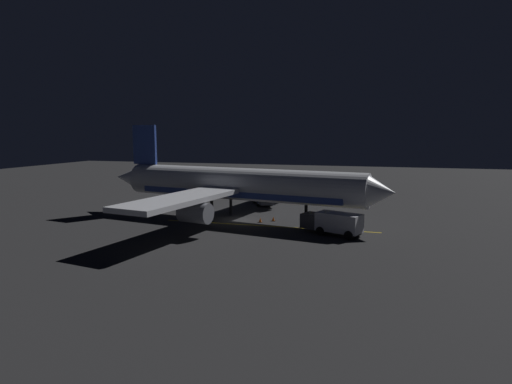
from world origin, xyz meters
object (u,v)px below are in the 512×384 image
airliner (235,185)px  ground_crew_worker (356,225)px  catering_truck (263,197)px  traffic_cone_far (260,220)px  baggage_truck (333,223)px  traffic_cone_near_left (314,217)px  traffic_cone_near_right (302,217)px  traffic_cone_under_wing (273,219)px

airliner → ground_crew_worker: airliner is taller
catering_truck → traffic_cone_far: 12.10m
airliner → ground_crew_worker: bearing=78.0°
traffic_cone_far → ground_crew_worker: bearing=77.2°
baggage_truck → traffic_cone_near_left: 8.50m
traffic_cone_near_right → traffic_cone_far: bearing=-53.8°
airliner → traffic_cone_near_right: airliner is taller
ground_crew_worker → traffic_cone_far: ground_crew_worker is taller
traffic_cone_near_right → airliner: bearing=-70.7°
ground_crew_worker → traffic_cone_near_right: size_ratio=3.16×
baggage_truck → traffic_cone_far: 9.71m
baggage_truck → catering_truck: 19.48m
traffic_cone_near_left → ground_crew_worker: bearing=40.0°
traffic_cone_near_right → traffic_cone_under_wing: bearing=-56.6°
traffic_cone_far → baggage_truck: bearing=66.4°
ground_crew_worker → traffic_cone_far: (-2.51, -11.08, -0.64)m
baggage_truck → airliner: bearing=-110.0°
ground_crew_worker → traffic_cone_near_right: ground_crew_worker is taller
airliner → traffic_cone_near_left: 10.31m
ground_crew_worker → traffic_cone_under_wing: 10.48m
airliner → baggage_truck: size_ratio=5.58×
ground_crew_worker → traffic_cone_far: bearing=-102.8°
traffic_cone_near_right → traffic_cone_far: (3.19, -4.36, 0.00)m
baggage_truck → traffic_cone_under_wing: (-5.03, -7.57, -0.97)m
airliner → catering_truck: 11.59m
ground_crew_worker → traffic_cone_near_right: (-5.70, -6.72, -0.64)m
airliner → traffic_cone_near_left: size_ratio=67.05×
airliner → traffic_cone_far: bearing=80.7°
traffic_cone_far → catering_truck: bearing=-166.4°
traffic_cone_near_left → traffic_cone_under_wing: size_ratio=1.00×
traffic_cone_under_wing → catering_truck: bearing=-158.7°
traffic_cone_under_wing → ground_crew_worker: bearing=69.4°
baggage_truck → traffic_cone_near_left: bearing=-157.7°
traffic_cone_near_left → traffic_cone_far: same height
baggage_truck → traffic_cone_far: baggage_truck is taller
catering_truck → ground_crew_worker: (14.23, 13.91, -0.33)m
catering_truck → traffic_cone_near_right: bearing=40.1°
baggage_truck → catering_truck: (-15.58, -11.68, -0.00)m
ground_crew_worker → catering_truck: bearing=-135.6°
ground_crew_worker → traffic_cone_near_left: bearing=-140.0°
ground_crew_worker → traffic_cone_under_wing: ground_crew_worker is taller
traffic_cone_near_right → traffic_cone_far: size_ratio=1.00×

